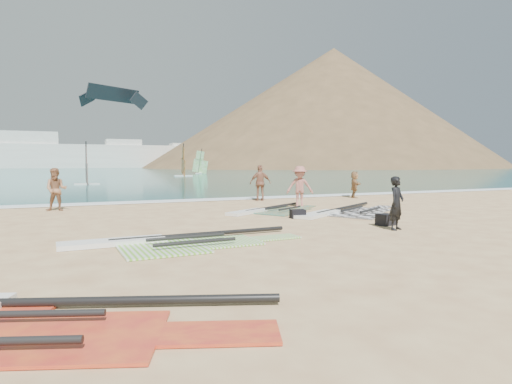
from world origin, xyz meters
name	(u,v)px	position (x,y,z in m)	size (l,w,h in m)	color
ground	(363,237)	(0.00, 0.00, 0.00)	(300.00, 300.00, 0.00)	#DEBB82
sea	(97,169)	(0.00, 132.00, 0.00)	(300.00, 240.00, 0.06)	#0B4F4A
surf_line	(219,200)	(0.00, 12.30, 0.00)	(300.00, 1.20, 0.04)	white
far_town	(43,155)	(-15.72, 150.00, 4.49)	(160.00, 8.00, 12.00)	white
headland_main	(332,167)	(85.00, 130.00, 0.00)	(143.00, 143.00, 45.00)	brown
headland_minor	(387,167)	(120.00, 140.00, 0.00)	(70.00, 70.00, 28.00)	brown
rig_grey	(345,212)	(2.62, 4.53, 0.05)	(6.08, 4.38, 0.20)	#27272A
rig_green	(167,242)	(-5.13, 0.99, 0.05)	(5.99, 2.39, 0.20)	#6AC81F
rig_orange	(270,211)	(0.14, 6.20, 0.05)	(4.91, 3.60, 0.20)	orange
gear_bag_near	(386,220)	(1.99, 1.42, 0.18)	(0.57, 0.41, 0.36)	black
gear_bag_far	(298,214)	(0.23, 4.06, 0.16)	(0.53, 0.37, 0.32)	black
person_wetsuit	(397,203)	(1.63, 0.54, 0.80)	(0.58, 0.38, 1.60)	black
beachgoer_left	(56,189)	(-7.84, 10.09, 0.89)	(0.87, 0.68, 1.79)	#A46F4C
beachgoer_mid	(300,187)	(2.19, 7.42, 0.93)	(1.20, 0.69, 1.85)	#B5685B
beachgoer_back	(260,183)	(1.82, 10.96, 0.94)	(1.10, 0.46, 1.88)	#9E664C
beachgoer_right	(354,185)	(7.49, 10.57, 0.76)	(1.40, 0.45, 1.51)	#A97B4E
windsurfer_left	(87,172)	(-6.02, 31.16, 1.17)	(2.14, 2.61, 3.88)	white
windsurfer_centre	(183,167)	(7.35, 50.45, 1.35)	(2.62, 3.15, 4.71)	white
windsurfer_right	(200,166)	(13.29, 62.59, 1.30)	(2.37, 2.35, 4.47)	white
kitesurf_kite	(113,96)	(-2.01, 49.01, 10.57)	(7.78, 4.82, 2.74)	black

